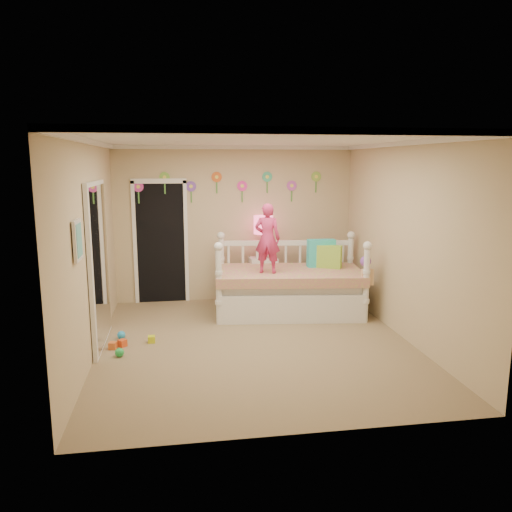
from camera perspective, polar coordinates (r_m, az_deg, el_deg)
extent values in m
cube|color=#7F684C|center=(6.63, -0.05, -9.93)|extent=(4.00, 4.50, 0.01)
cube|color=white|center=(6.22, -0.05, 13.13)|extent=(4.00, 4.50, 0.01)
cube|color=tan|center=(8.50, -2.40, 3.66)|extent=(4.00, 0.01, 2.60)
cube|color=tan|center=(6.31, -18.31, 0.70)|extent=(0.01, 4.50, 2.60)
cube|color=tan|center=(6.89, 16.62, 1.59)|extent=(0.01, 4.50, 2.60)
cube|color=#25BBB3|center=(8.04, 7.42, 0.33)|extent=(0.44, 0.16, 0.44)
cube|color=#92C63C|center=(7.97, 8.35, -0.07)|extent=(0.40, 0.31, 0.36)
imported|color=#D02F68|center=(7.47, 1.31, 2.02)|extent=(0.45, 0.37, 1.05)
cube|color=white|center=(8.49, 0.82, -2.69)|extent=(0.46, 0.36, 0.75)
sphere|color=#E61E4F|center=(8.39, 0.83, 0.46)|extent=(0.19, 0.19, 0.19)
cylinder|color=#E61E4F|center=(8.36, 0.83, 1.83)|extent=(0.03, 0.03, 0.41)
cylinder|color=#FF4C7C|center=(8.32, 0.84, 3.58)|extent=(0.32, 0.32, 0.30)
cube|color=black|center=(8.48, -10.80, 1.65)|extent=(0.90, 0.04, 2.07)
cube|color=white|center=(6.64, -17.44, -0.98)|extent=(0.07, 1.30, 2.10)
cube|color=white|center=(5.39, -19.66, 1.70)|extent=(0.05, 0.34, 0.42)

